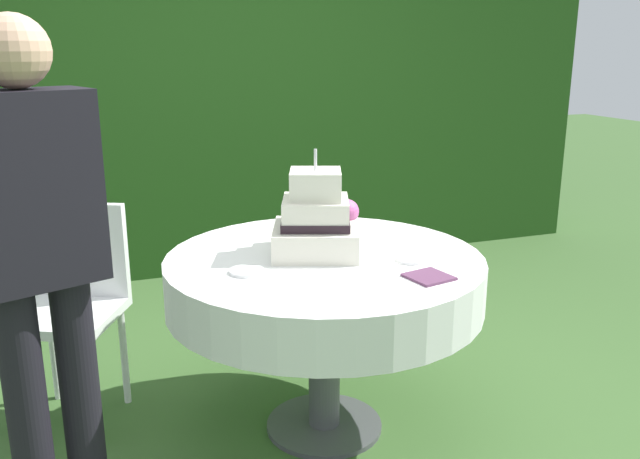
{
  "coord_description": "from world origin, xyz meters",
  "views": [
    {
      "loc": [
        -0.84,
        -2.27,
        1.52
      ],
      "look_at": [
        -0.01,
        0.02,
        0.84
      ],
      "focal_mm": 37.32,
      "sensor_mm": 36.0,
      "label": 1
    }
  ],
  "objects": [
    {
      "name": "ground_plane",
      "position": [
        0.0,
        0.0,
        0.0
      ],
      "size": [
        20.0,
        20.0,
        0.0
      ],
      "primitive_type": "plane",
      "color": "#3D602D"
    },
    {
      "name": "foliage_hedge",
      "position": [
        0.0,
        2.37,
        1.28
      ],
      "size": [
        5.65,
        0.58,
        2.56
      ],
      "primitive_type": "cube",
      "color": "#234C19",
      "rests_on": "ground_plane"
    },
    {
      "name": "cake_table",
      "position": [
        0.0,
        0.0,
        0.63
      ],
      "size": [
        1.22,
        1.22,
        0.74
      ],
      "color": "#4C4C51",
      "rests_on": "ground_plane"
    },
    {
      "name": "wedding_cake",
      "position": [
        -0.01,
        0.05,
        0.86
      ],
      "size": [
        0.41,
        0.41,
        0.41
      ],
      "color": "silver",
      "rests_on": "cake_table"
    },
    {
      "name": "serving_plate_near",
      "position": [
        -0.33,
        -0.09,
        0.74
      ],
      "size": [
        0.12,
        0.12,
        0.01
      ],
      "primitive_type": "cylinder",
      "color": "white",
      "rests_on": "cake_table"
    },
    {
      "name": "serving_plate_far",
      "position": [
        0.28,
        -0.17,
        0.74
      ],
      "size": [
        0.11,
        0.11,
        0.01
      ],
      "primitive_type": "cylinder",
      "color": "white",
      "rests_on": "cake_table"
    },
    {
      "name": "serving_plate_left",
      "position": [
        0.02,
        0.36,
        0.74
      ],
      "size": [
        0.14,
        0.14,
        0.01
      ],
      "primitive_type": "cylinder",
      "color": "white",
      "rests_on": "cake_table"
    },
    {
      "name": "napkin_stack",
      "position": [
        0.25,
        -0.36,
        0.74
      ],
      "size": [
        0.17,
        0.17,
        0.01
      ],
      "primitive_type": "cube",
      "rotation": [
        0.0,
        0.0,
        0.22
      ],
      "color": "#603856",
      "rests_on": "cake_table"
    },
    {
      "name": "garden_chair",
      "position": [
        -0.92,
        0.48,
        0.54
      ],
      "size": [
        0.53,
        0.53,
        0.89
      ],
      "color": "white",
      "rests_on": "ground_plane"
    },
    {
      "name": "standing_person",
      "position": [
        -0.98,
        -0.28,
        0.93
      ],
      "size": [
        0.41,
        0.31,
        1.6
      ],
      "color": "black",
      "rests_on": "ground_plane"
    }
  ]
}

